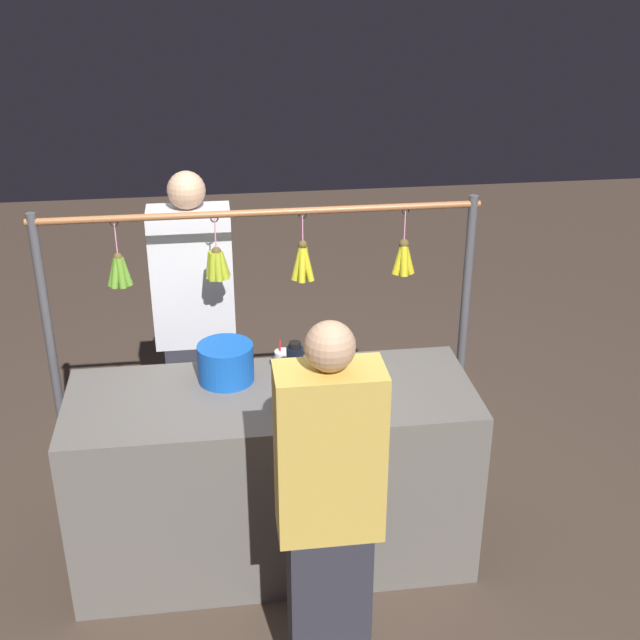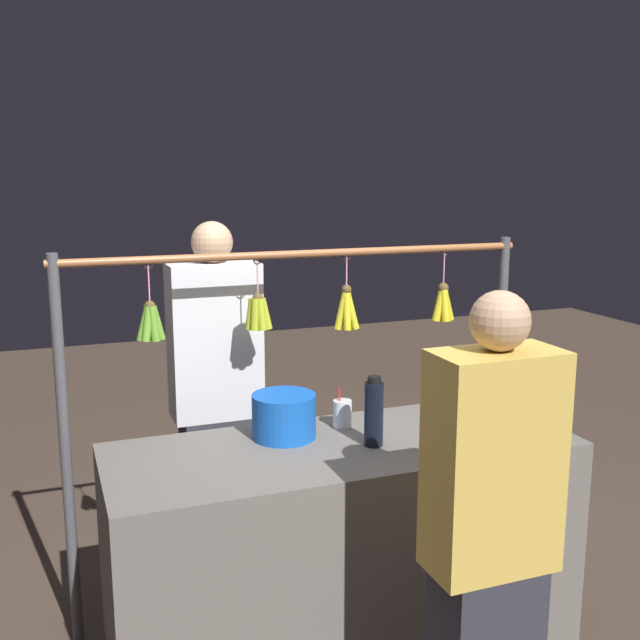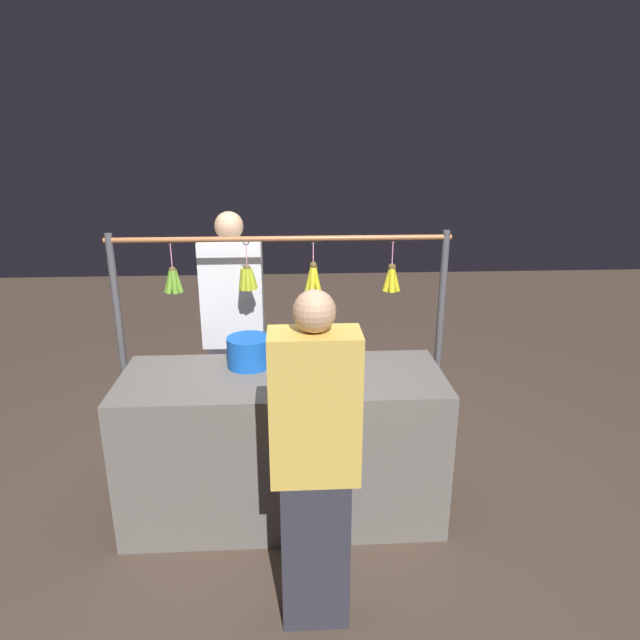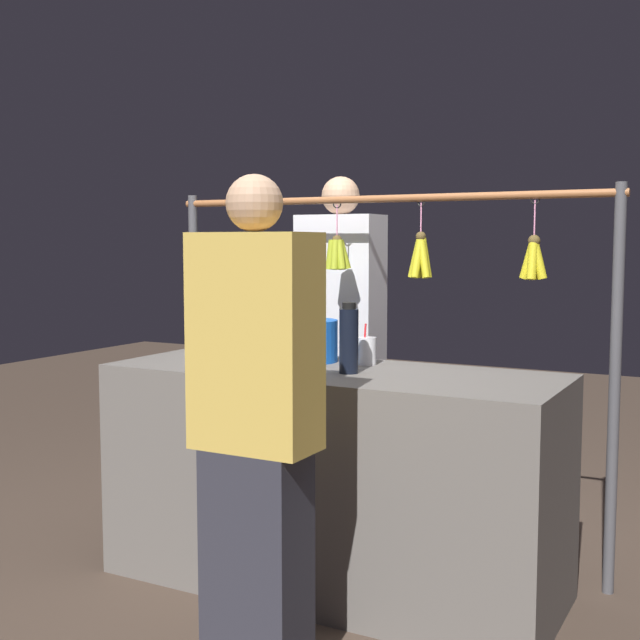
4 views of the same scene
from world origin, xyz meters
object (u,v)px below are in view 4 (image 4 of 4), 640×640
drink_cup (367,351)px  vendor_person (340,353)px  water_bottle (349,340)px  customer_person (256,439)px  blue_bucket (308,341)px

drink_cup → vendor_person: vendor_person is taller
water_bottle → customer_person: 0.75m
vendor_person → blue_bucket: bearing=103.5°
customer_person → vendor_person: bearing=-72.6°
vendor_person → drink_cup: bearing=126.0°
water_bottle → customer_person: size_ratio=0.17×
blue_bucket → customer_person: size_ratio=0.16×
drink_cup → water_bottle: bearing=97.9°
drink_cup → blue_bucket: bearing=6.4°
blue_bucket → drink_cup: size_ratio=1.49×
water_bottle → blue_bucket: water_bottle is taller
blue_bucket → vendor_person: bearing=-76.5°
water_bottle → blue_bucket: 0.36m
drink_cup → customer_person: size_ratio=0.11×
blue_bucket → customer_person: customer_person is taller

